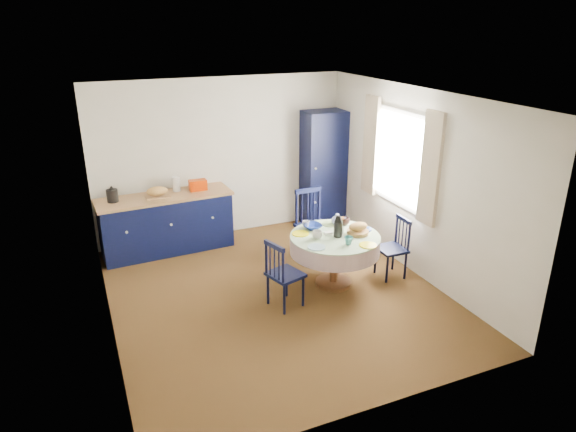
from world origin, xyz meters
The scene contains 17 objects.
floor centered at (0.00, 0.00, 0.00)m, with size 4.50×4.50×0.00m, color black.
ceiling centered at (0.00, 0.00, 2.50)m, with size 4.50×4.50×0.00m, color white.
wall_back centered at (0.00, 2.25, 1.25)m, with size 4.00×0.02×2.50m, color silver.
wall_left centered at (-2.00, 0.00, 1.25)m, with size 0.02×4.50×2.50m, color silver.
wall_right centered at (2.00, 0.00, 1.25)m, with size 0.02×4.50×2.50m, color silver.
window centered at (1.95, 0.30, 1.52)m, with size 0.10×1.74×1.45m.
kitchen_counter centered at (-1.00, 1.90, 0.45)m, with size 1.99×0.72×1.12m.
pantry_cabinet centered at (1.66, 2.00, 0.96)m, with size 0.68×0.50×1.92m.
dining_table centered at (0.81, -0.04, 0.58)m, with size 1.16×1.16×0.98m.
chair_left centered at (-0.03, -0.29, 0.44)m, with size 0.47×0.48×0.87m.
chair_far centered at (0.90, 0.82, 0.52)m, with size 0.48×0.46×1.03m.
chair_right centered at (1.66, -0.13, 0.42)m, with size 0.37×0.38×0.84m.
mug_a centered at (0.55, -0.03, 0.75)m, with size 0.13×0.13×0.10m, color silver.
mug_b centered at (0.82, -0.34, 0.75)m, with size 0.11×0.11×0.10m, color #367977.
mug_c centered at (1.09, 0.23, 0.75)m, with size 0.13×0.13×0.11m, color black.
mug_d centered at (0.58, 0.37, 0.74)m, with size 0.09×0.09×0.09m, color silver.
cobalt_bowl centered at (0.63, 0.29, 0.73)m, with size 0.24×0.24×0.06m, color navy.
Camera 1 is at (-2.14, -5.36, 3.31)m, focal length 32.00 mm.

